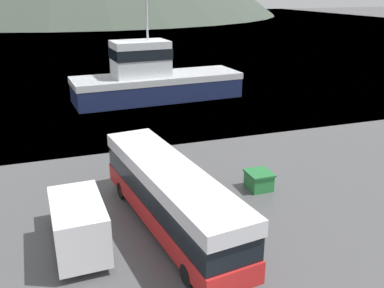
{
  "coord_description": "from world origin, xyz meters",
  "views": [
    {
      "loc": [
        -4.03,
        -9.28,
        10.66
      ],
      "look_at": [
        3.82,
        12.95,
        2.0
      ],
      "focal_mm": 40.0,
      "sensor_mm": 36.0,
      "label": 1
    }
  ],
  "objects_px": {
    "fishing_boat": "(153,79)",
    "storage_bin": "(259,180)",
    "tour_bus": "(170,195)",
    "delivery_van": "(77,221)",
    "small_boat": "(147,85)"
  },
  "relations": [
    {
      "from": "storage_bin",
      "to": "small_boat",
      "type": "bearing_deg",
      "value": 89.93
    },
    {
      "from": "storage_bin",
      "to": "small_boat",
      "type": "xyz_separation_m",
      "value": [
        0.03,
        26.4,
        -0.04
      ]
    },
    {
      "from": "delivery_van",
      "to": "fishing_boat",
      "type": "xyz_separation_m",
      "value": [
        9.71,
        24.35,
        0.83
      ]
    },
    {
      "from": "storage_bin",
      "to": "fishing_boat",
      "type": "bearing_deg",
      "value": 90.94
    },
    {
      "from": "tour_bus",
      "to": "delivery_van",
      "type": "xyz_separation_m",
      "value": [
        -4.18,
        -0.2,
        -0.46
      ]
    },
    {
      "from": "tour_bus",
      "to": "small_boat",
      "type": "xyz_separation_m",
      "value": [
        5.91,
        28.77,
        -1.28
      ]
    },
    {
      "from": "tour_bus",
      "to": "storage_bin",
      "type": "height_order",
      "value": "tour_bus"
    },
    {
      "from": "fishing_boat",
      "to": "storage_bin",
      "type": "distance_m",
      "value": 21.83
    },
    {
      "from": "fishing_boat",
      "to": "storage_bin",
      "type": "height_order",
      "value": "fishing_boat"
    },
    {
      "from": "fishing_boat",
      "to": "tour_bus",
      "type": "bearing_deg",
      "value": -16.28
    },
    {
      "from": "delivery_van",
      "to": "storage_bin",
      "type": "distance_m",
      "value": 10.42
    },
    {
      "from": "delivery_van",
      "to": "storage_bin",
      "type": "bearing_deg",
      "value": 12.85
    },
    {
      "from": "fishing_boat",
      "to": "small_boat",
      "type": "bearing_deg",
      "value": 171.77
    },
    {
      "from": "small_boat",
      "to": "tour_bus",
      "type": "bearing_deg",
      "value": 178.47
    },
    {
      "from": "tour_bus",
      "to": "fishing_boat",
      "type": "relative_size",
      "value": 0.69
    }
  ]
}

